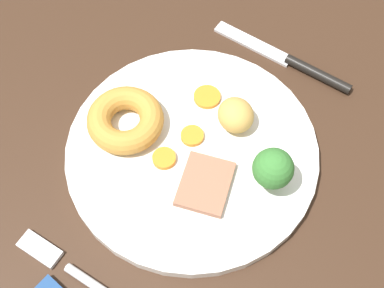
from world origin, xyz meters
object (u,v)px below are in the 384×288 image
roast_potato_left (236,115)px  carrot_coin_side (164,158)px  dinner_plate (192,152)px  broccoli_floret (273,169)px  carrot_coin_back (192,136)px  yorkshire_pudding (125,120)px  knife (293,63)px  fork (78,274)px  meat_slice_main (205,184)px  carrot_coin_front (207,97)px

roast_potato_left → carrot_coin_side: 9.11cm
dinner_plate → broccoli_floret: 9.88cm
roast_potato_left → carrot_coin_back: bearing=144.8°
carrot_coin_back → roast_potato_left: bearing=-35.2°
carrot_coin_side → broccoli_floret: broccoli_floret is taller
yorkshire_pudding → dinner_plate: bearing=-77.4°
knife → dinner_plate: bearing=79.2°
yorkshire_pudding → carrot_coin_side: bearing=-100.5°
yorkshire_pudding → knife: 22.01cm
broccoli_floret → fork: (-18.41, 10.69, -4.34)cm
fork → broccoli_floret: bearing=-122.0°
dinner_plate → fork: bearing=174.3°
yorkshire_pudding → meat_slice_main: bearing=-96.1°
dinner_plate → carrot_coin_side: size_ratio=10.86×
yorkshire_pudding → knife: (18.98, -10.90, -2.27)cm
yorkshire_pudding → knife: size_ratio=0.46×
carrot_coin_front → carrot_coin_back: size_ratio=1.21×
dinner_plate → meat_slice_main: size_ratio=4.39×
dinner_plate → fork: size_ratio=1.80×
broccoli_floret → carrot_coin_side: bearing=109.8°
broccoli_floret → fork: bearing=149.9°
meat_slice_main → carrot_coin_front: (9.35, 5.85, -0.16)cm
roast_potato_left → knife: size_ratio=0.23×
carrot_coin_front → carrot_coin_side: carrot_coin_side is taller
fork → carrot_coin_back: bearing=-94.8°
carrot_coin_side → knife: 20.73cm
yorkshire_pudding → carrot_coin_back: 7.50cm
carrot_coin_side → knife: carrot_coin_side is taller
dinner_plate → fork: (-17.37, 1.72, -0.31)cm
meat_slice_main → fork: (-14.47, 5.32, -1.41)cm
dinner_plate → knife: dinner_plate is taller
meat_slice_main → yorkshire_pudding: (1.19, 11.21, 0.93)cm
roast_potato_left → carrot_coin_front: bearing=76.0°
roast_potato_left → broccoli_floret: size_ratio=0.78×
yorkshire_pudding → broccoli_floret: broccoli_floret is taller
meat_slice_main → carrot_coin_back: 6.01cm
meat_slice_main → carrot_coin_back: meat_slice_main is taller
broccoli_floret → dinner_plate: bearing=96.6°
broccoli_floret → knife: bearing=19.3°
carrot_coin_back → knife: carrot_coin_back is taller
roast_potato_left → fork: 23.20cm
dinner_plate → knife: 17.59cm
roast_potato_left → dinner_plate: bearing=158.2°
meat_slice_main → knife: size_ratio=0.34×
meat_slice_main → yorkshire_pudding: bearing=83.9°
meat_slice_main → knife: bearing=0.9°
knife → fork: bearing=81.7°
carrot_coin_front → knife: (10.83, -5.54, -1.19)cm
roast_potato_left → meat_slice_main: bearing=-170.0°
dinner_plate → carrot_coin_back: size_ratio=10.84×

